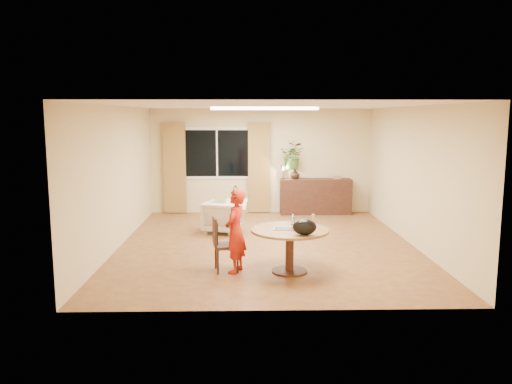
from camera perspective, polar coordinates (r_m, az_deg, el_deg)
The scene contains 24 objects.
floor at distance 9.51m, azimuth 1.21°, elevation -6.02°, with size 6.50×6.50×0.00m, color brown.
ceiling at distance 9.20m, azimuth 1.26°, elevation 9.84°, with size 6.50×6.50×0.00m, color white.
wall_back at distance 12.50m, azimuth 0.59°, elevation 3.55°, with size 5.50×5.50×0.00m, color #D5C38A.
wall_left at distance 9.55m, azimuth -15.49°, elevation 1.67°, with size 6.50×6.50×0.00m, color #D5C38A.
wall_right at distance 9.78m, azimuth 17.55°, elevation 1.74°, with size 6.50×6.50×0.00m, color #D5C38A.
window at distance 12.48m, azimuth -4.48°, elevation 4.44°, with size 1.70×0.03×1.30m.
curtain_left at distance 12.54m, azimuth -9.28°, elevation 2.74°, with size 0.55×0.08×2.25m, color brown.
curtain_right at distance 12.42m, azimuth 0.37°, elevation 2.80°, with size 0.55×0.08×2.25m, color brown.
ceiling_panel at distance 10.40m, azimuth 0.96°, elevation 9.50°, with size 2.20×0.35×0.05m, color white.
dining_table at distance 7.76m, azimuth 3.88°, elevation -5.30°, with size 1.20×1.20×0.68m.
dining_chair at distance 7.84m, azimuth -3.41°, elevation -5.95°, with size 0.42×0.38×0.87m, color black, non-canonical shape.
child at distance 7.73m, azimuth -2.36°, elevation -4.50°, with size 0.31×0.47×1.30m, color red.
laptop at distance 7.70m, azimuth 3.24°, elevation -3.42°, with size 0.35×0.23×0.23m, color #B7B7BC, non-canonical shape.
tumbler at distance 8.05m, azimuth 4.26°, elevation -3.32°, with size 0.08×0.08×0.11m, color white, non-canonical shape.
wine_glass at distance 7.92m, azimuth 6.54°, elevation -3.23°, with size 0.07×0.07×0.20m, color white, non-canonical shape.
pot_lid at distance 7.99m, azimuth 5.30°, elevation -3.70°, with size 0.24×0.24×0.04m, color white, non-canonical shape.
handbag at distance 7.34m, azimuth 5.57°, elevation -4.02°, with size 0.36×0.21×0.24m, color black, non-canonical shape.
armchair at distance 10.46m, azimuth -3.83°, elevation -2.84°, with size 0.70×0.72×0.66m, color #C5B29C.
throw at distance 10.36m, azimuth -2.33°, elevation -1.00°, with size 0.45×0.55×0.03m, color beige, non-canonical shape.
sideboard at distance 12.48m, azimuth 6.82°, elevation -0.50°, with size 1.75×0.43×0.88m, color black.
vase at distance 12.35m, azimuth 4.47°, elevation 2.06°, with size 0.24×0.24×0.25m, color black.
bouquet at distance 12.30m, azimuth 4.22°, elevation 4.17°, with size 0.59×0.51×0.66m, color #316827.
book_stack at distance 12.50m, azimuth 9.22°, elevation 1.67°, with size 0.19×0.14×0.08m, color #906149, non-canonical shape.
desk_lamp at distance 12.26m, azimuth 3.13°, elevation 2.26°, with size 0.14×0.14×0.34m, color black, non-canonical shape.
Camera 1 is at (-0.40, -9.19, 2.40)m, focal length 35.00 mm.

